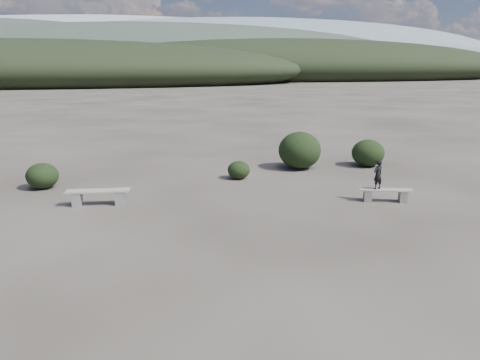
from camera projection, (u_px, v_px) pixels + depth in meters
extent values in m
plane|color=#302A25|center=(272.00, 268.00, 10.09)|extent=(1200.00, 1200.00, 0.00)
cube|color=slate|center=(77.00, 199.00, 14.42)|extent=(0.29, 0.39, 0.43)
cube|color=slate|center=(120.00, 198.00, 14.58)|extent=(0.29, 0.39, 0.43)
cube|color=gray|center=(98.00, 191.00, 14.44)|extent=(1.95, 0.52, 0.05)
cube|color=slate|center=(367.00, 195.00, 14.93)|extent=(0.31, 0.37, 0.37)
cube|color=slate|center=(403.00, 197.00, 14.80)|extent=(0.31, 0.37, 0.37)
cube|color=gray|center=(386.00, 190.00, 14.81)|extent=(1.67, 0.82, 0.05)
imported|color=black|center=(378.00, 175.00, 14.73)|extent=(0.39, 0.31, 0.93)
ellipsoid|color=black|center=(42.00, 176.00, 16.37)|extent=(1.10, 1.10, 0.90)
ellipsoid|color=black|center=(239.00, 170.00, 17.75)|extent=(0.85, 0.85, 0.68)
ellipsoid|color=black|center=(300.00, 150.00, 19.37)|extent=(1.76, 1.76, 1.54)
ellipsoid|color=black|center=(368.00, 153.00, 19.86)|extent=(1.37, 1.37, 1.14)
ellipsoid|color=black|center=(30.00, 71.00, 90.58)|extent=(110.00, 40.00, 12.00)
ellipsoid|color=black|center=(296.00, 67.00, 120.44)|extent=(120.00, 44.00, 14.00)
ellipsoid|color=#2D372E|center=(155.00, 59.00, 161.13)|extent=(190.00, 64.00, 24.00)
ellipsoid|color=slate|center=(260.00, 53.00, 306.09)|extent=(340.00, 110.00, 44.00)
ellipsoid|color=#9096A2|center=(113.00, 52.00, 382.46)|extent=(460.00, 140.00, 56.00)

